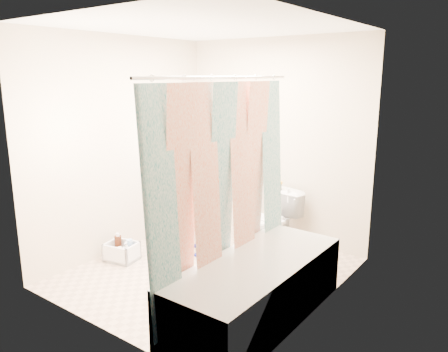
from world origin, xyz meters
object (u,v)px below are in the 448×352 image
Objects in this scene: toilet at (273,222)px; plumber at (202,187)px; bathtub at (256,287)px; cleaning_caddy at (122,252)px.

plumber is at bearing -127.31° from toilet.
bathtub is 1.79m from cleaning_caddy.
plumber reaches higher than cleaning_caddy.
toilet is at bearing 114.94° from bathtub.
plumber is at bearing 40.66° from cleaning_caddy.
cleaning_caddy is at bearing 176.76° from bathtub.
toilet reaches higher than cleaning_caddy.
cleaning_caddy is (-1.16, -1.22, -0.25)m from toilet.
plumber is 4.07× the size of cleaning_caddy.
cleaning_caddy is at bearing -120.14° from toilet.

